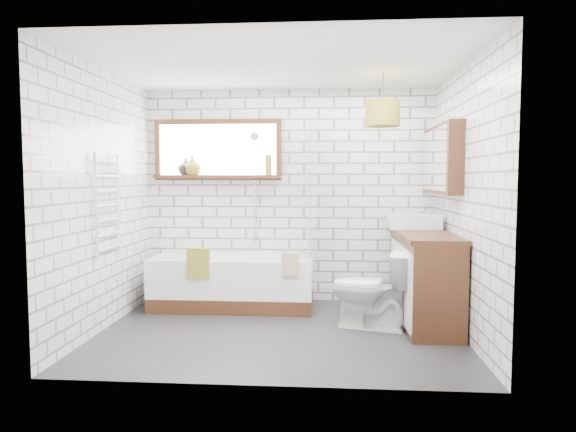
# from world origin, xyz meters

# --- Properties ---
(floor) EXTENTS (3.40, 2.60, 0.01)m
(floor) POSITION_xyz_m (0.00, 0.00, -0.01)
(floor) COLOR black
(floor) RESTS_ON ground
(ceiling) EXTENTS (3.40, 2.60, 0.01)m
(ceiling) POSITION_xyz_m (0.00, 0.00, 2.50)
(ceiling) COLOR white
(ceiling) RESTS_ON ground
(wall_back) EXTENTS (3.40, 0.01, 2.50)m
(wall_back) POSITION_xyz_m (0.00, 1.30, 1.25)
(wall_back) COLOR white
(wall_back) RESTS_ON ground
(wall_front) EXTENTS (3.40, 0.01, 2.50)m
(wall_front) POSITION_xyz_m (0.00, -1.30, 1.25)
(wall_front) COLOR white
(wall_front) RESTS_ON ground
(wall_left) EXTENTS (0.01, 2.60, 2.50)m
(wall_left) POSITION_xyz_m (-1.70, 0.00, 1.25)
(wall_left) COLOR white
(wall_left) RESTS_ON ground
(wall_right) EXTENTS (0.01, 2.60, 2.50)m
(wall_right) POSITION_xyz_m (1.70, 0.00, 1.25)
(wall_right) COLOR white
(wall_right) RESTS_ON ground
(window) EXTENTS (1.52, 0.16, 0.68)m
(window) POSITION_xyz_m (-0.85, 1.26, 1.80)
(window) COLOR black
(window) RESTS_ON wall_back
(towel_radiator) EXTENTS (0.06, 0.52, 1.00)m
(towel_radiator) POSITION_xyz_m (-1.66, 0.00, 1.20)
(towel_radiator) COLOR white
(towel_radiator) RESTS_ON wall_left
(mirror_cabinet) EXTENTS (0.16, 1.20, 0.70)m
(mirror_cabinet) POSITION_xyz_m (1.62, 0.60, 1.65)
(mirror_cabinet) COLOR black
(mirror_cabinet) RESTS_ON wall_right
(shower_riser) EXTENTS (0.02, 0.02, 1.30)m
(shower_riser) POSITION_xyz_m (-0.40, 1.26, 1.35)
(shower_riser) COLOR silver
(shower_riser) RESTS_ON wall_back
(bathtub) EXTENTS (1.79, 0.79, 0.58)m
(bathtub) POSITION_xyz_m (-0.61, 0.90, 0.29)
(bathtub) COLOR white
(bathtub) RESTS_ON floor
(shower_screen) EXTENTS (0.02, 0.72, 1.50)m
(shower_screen) POSITION_xyz_m (0.27, 0.90, 1.33)
(shower_screen) COLOR white
(shower_screen) RESTS_ON bathtub
(towel_green) EXTENTS (0.24, 0.06, 0.32)m
(towel_green) POSITION_xyz_m (-0.91, 0.51, 0.56)
(towel_green) COLOR olive
(towel_green) RESTS_ON bathtub
(towel_beige) EXTENTS (0.18, 0.05, 0.24)m
(towel_beige) POSITION_xyz_m (0.07, 0.51, 0.56)
(towel_beige) COLOR tan
(towel_beige) RESTS_ON bathtub
(vanity) EXTENTS (0.52, 1.61, 0.92)m
(vanity) POSITION_xyz_m (1.44, 0.48, 0.46)
(vanity) COLOR black
(vanity) RESTS_ON floor
(basin) EXTENTS (0.53, 0.46, 0.15)m
(basin) POSITION_xyz_m (1.38, 0.82, 1.00)
(basin) COLOR white
(basin) RESTS_ON vanity
(tap) EXTENTS (0.04, 0.04, 0.15)m
(tap) POSITION_xyz_m (1.54, 0.82, 1.05)
(tap) COLOR silver
(tap) RESTS_ON vanity
(toilet) EXTENTS (0.62, 0.85, 0.78)m
(toilet) POSITION_xyz_m (0.88, 0.17, 0.39)
(toilet) COLOR white
(toilet) RESTS_ON floor
(vase_olive) EXTENTS (0.26, 0.26, 0.23)m
(vase_olive) POSITION_xyz_m (-1.15, 1.23, 1.59)
(vase_olive) COLOR olive
(vase_olive) RESTS_ON window
(vase_dark) EXTENTS (0.26, 0.26, 0.20)m
(vase_dark) POSITION_xyz_m (-1.23, 1.23, 1.58)
(vase_dark) COLOR black
(vase_dark) RESTS_ON window
(bottle) EXTENTS (0.08, 0.08, 0.23)m
(bottle) POSITION_xyz_m (-0.24, 1.23, 1.60)
(bottle) COLOR olive
(bottle) RESTS_ON window
(pendant) EXTENTS (0.34, 0.34, 0.25)m
(pendant) POSITION_xyz_m (0.99, 0.39, 2.10)
(pendant) COLOR olive
(pendant) RESTS_ON ceiling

